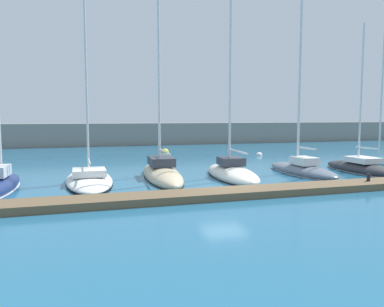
{
  "coord_description": "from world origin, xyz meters",
  "views": [
    {
      "loc": [
        -8.08,
        -19.95,
        4.15
      ],
      "look_at": [
        -0.67,
        4.05,
        1.69
      ],
      "focal_mm": 35.41,
      "sensor_mm": 36.0,
      "label": 1
    }
  ],
  "objects_px": {
    "sailboat_sand_fourth": "(162,172)",
    "mooring_buoy_white": "(259,156)",
    "sailboat_white_third": "(89,178)",
    "mooring_buoy_yellow": "(165,152)",
    "dock_bollard": "(368,177)",
    "sailboat_ivory_fifth": "(232,172)",
    "sailboat_charcoal_seventh": "(361,167)",
    "sailboat_slate_sixth": "(302,168)"
  },
  "relations": [
    {
      "from": "sailboat_charcoal_seventh",
      "to": "mooring_buoy_yellow",
      "type": "relative_size",
      "value": 12.57
    },
    {
      "from": "sailboat_white_third",
      "to": "mooring_buoy_yellow",
      "type": "relative_size",
      "value": 17.68
    },
    {
      "from": "sailboat_slate_sixth",
      "to": "sailboat_ivory_fifth",
      "type": "bearing_deg",
      "value": 92.71
    },
    {
      "from": "sailboat_white_third",
      "to": "mooring_buoy_white",
      "type": "relative_size",
      "value": 21.99
    },
    {
      "from": "sailboat_sand_fourth",
      "to": "sailboat_ivory_fifth",
      "type": "bearing_deg",
      "value": -103.17
    },
    {
      "from": "sailboat_sand_fourth",
      "to": "mooring_buoy_yellow",
      "type": "height_order",
      "value": "sailboat_sand_fourth"
    },
    {
      "from": "sailboat_white_third",
      "to": "sailboat_ivory_fifth",
      "type": "relative_size",
      "value": 0.93
    },
    {
      "from": "sailboat_ivory_fifth",
      "to": "mooring_buoy_yellow",
      "type": "bearing_deg",
      "value": 4.15
    },
    {
      "from": "sailboat_slate_sixth",
      "to": "dock_bollard",
      "type": "height_order",
      "value": "sailboat_slate_sixth"
    },
    {
      "from": "sailboat_white_third",
      "to": "sailboat_sand_fourth",
      "type": "height_order",
      "value": "sailboat_sand_fourth"
    },
    {
      "from": "sailboat_white_third",
      "to": "sailboat_charcoal_seventh",
      "type": "relative_size",
      "value": 1.41
    },
    {
      "from": "mooring_buoy_white",
      "to": "dock_bollard",
      "type": "bearing_deg",
      "value": -97.3
    },
    {
      "from": "sailboat_ivory_fifth",
      "to": "mooring_buoy_white",
      "type": "distance_m",
      "value": 15.41
    },
    {
      "from": "sailboat_sand_fourth",
      "to": "sailboat_ivory_fifth",
      "type": "xyz_separation_m",
      "value": [
        4.55,
        -1.37,
        0.03
      ]
    },
    {
      "from": "sailboat_charcoal_seventh",
      "to": "mooring_buoy_yellow",
      "type": "xyz_separation_m",
      "value": [
        -10.58,
        19.55,
        -0.33
      ]
    },
    {
      "from": "mooring_buoy_yellow",
      "to": "mooring_buoy_white",
      "type": "xyz_separation_m",
      "value": [
        8.77,
        -6.52,
        0.0
      ]
    },
    {
      "from": "sailboat_charcoal_seventh",
      "to": "mooring_buoy_white",
      "type": "distance_m",
      "value": 13.16
    },
    {
      "from": "mooring_buoy_white",
      "to": "mooring_buoy_yellow",
      "type": "bearing_deg",
      "value": 143.36
    },
    {
      "from": "sailboat_charcoal_seventh",
      "to": "sailboat_ivory_fifth",
      "type": "bearing_deg",
      "value": 89.13
    },
    {
      "from": "sailboat_sand_fourth",
      "to": "sailboat_white_third",
      "type": "bearing_deg",
      "value": 98.93
    },
    {
      "from": "sailboat_charcoal_seventh",
      "to": "mooring_buoy_yellow",
      "type": "bearing_deg",
      "value": 28.94
    },
    {
      "from": "sailboat_slate_sixth",
      "to": "mooring_buoy_white",
      "type": "distance_m",
      "value": 12.8
    },
    {
      "from": "mooring_buoy_white",
      "to": "dock_bollard",
      "type": "distance_m",
      "value": 18.55
    },
    {
      "from": "mooring_buoy_yellow",
      "to": "sailboat_charcoal_seventh",
      "type": "bearing_deg",
      "value": -61.57
    },
    {
      "from": "dock_bollard",
      "to": "sailboat_sand_fourth",
      "type": "bearing_deg",
      "value": 147.15
    },
    {
      "from": "sailboat_white_third",
      "to": "sailboat_sand_fourth",
      "type": "bearing_deg",
      "value": -84.47
    },
    {
      "from": "sailboat_ivory_fifth",
      "to": "mooring_buoy_yellow",
      "type": "distance_m",
      "value": 19.31
    },
    {
      "from": "sailboat_sand_fourth",
      "to": "mooring_buoy_white",
      "type": "distance_m",
      "value": 17.43
    },
    {
      "from": "sailboat_sand_fourth",
      "to": "sailboat_charcoal_seventh",
      "type": "xyz_separation_m",
      "value": [
        14.98,
        -1.62,
        -0.04
      ]
    },
    {
      "from": "dock_bollard",
      "to": "sailboat_charcoal_seventh",
      "type": "bearing_deg",
      "value": 52.17
    },
    {
      "from": "dock_bollard",
      "to": "sailboat_ivory_fifth",
      "type": "bearing_deg",
      "value": 138.09
    },
    {
      "from": "sailboat_slate_sixth",
      "to": "sailboat_charcoal_seventh",
      "type": "bearing_deg",
      "value": -97.51
    },
    {
      "from": "dock_bollard",
      "to": "sailboat_slate_sixth",
      "type": "bearing_deg",
      "value": 95.55
    },
    {
      "from": "mooring_buoy_yellow",
      "to": "mooring_buoy_white",
      "type": "bearing_deg",
      "value": -36.64
    },
    {
      "from": "sailboat_ivory_fifth",
      "to": "mooring_buoy_yellow",
      "type": "relative_size",
      "value": 18.93
    },
    {
      "from": "mooring_buoy_yellow",
      "to": "sailboat_slate_sixth",
      "type": "bearing_deg",
      "value": -72.9
    },
    {
      "from": "sailboat_sand_fourth",
      "to": "dock_bollard",
      "type": "relative_size",
      "value": 40.27
    },
    {
      "from": "sailboat_charcoal_seventh",
      "to": "mooring_buoy_white",
      "type": "relative_size",
      "value": 15.64
    },
    {
      "from": "sailboat_sand_fourth",
      "to": "sailboat_slate_sixth",
      "type": "bearing_deg",
      "value": -92.28
    },
    {
      "from": "sailboat_slate_sixth",
      "to": "mooring_buoy_yellow",
      "type": "height_order",
      "value": "sailboat_slate_sixth"
    },
    {
      "from": "mooring_buoy_yellow",
      "to": "dock_bollard",
      "type": "xyz_separation_m",
      "value": [
        6.42,
        -24.92,
        0.6
      ]
    },
    {
      "from": "sailboat_slate_sixth",
      "to": "dock_bollard",
      "type": "relative_size",
      "value": 31.18
    }
  ]
}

